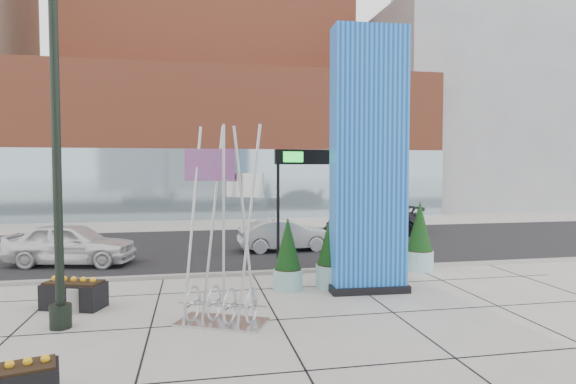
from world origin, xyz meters
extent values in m
plane|color=#9E9991|center=(0.00, 0.00, 0.00)|extent=(160.00, 160.00, 0.00)
cube|color=black|center=(0.00, 10.00, 0.01)|extent=(80.00, 12.00, 0.02)
cube|color=gray|center=(0.00, 4.00, 0.06)|extent=(80.00, 0.30, 0.12)
cube|color=brown|center=(1.00, 27.00, 5.50)|extent=(34.00, 10.00, 11.00)
cube|color=#8CA5B2|center=(1.00, 22.20, 2.50)|extent=(34.00, 0.60, 5.00)
cube|color=slate|center=(26.00, 32.00, 9.00)|extent=(20.00, 18.00, 18.00)
cube|color=#0C49BB|center=(4.12, 1.18, 3.92)|extent=(2.21, 0.97, 7.84)
cube|color=black|center=(4.12, 1.18, 0.11)|extent=(2.40, 1.15, 0.22)
cylinder|color=black|center=(-4.04, -0.62, 4.42)|extent=(0.20, 0.20, 8.85)
cylinder|color=black|center=(-4.04, -0.62, 0.28)|extent=(0.49, 0.49, 0.55)
cube|color=silver|center=(-0.35, -1.00, 0.03)|extent=(2.32, 1.82, 0.06)
cylinder|color=silver|center=(-1.01, -1.19, 2.36)|extent=(0.09, 0.09, 4.72)
cylinder|color=silver|center=(-0.63, -0.86, 2.36)|extent=(0.09, 0.09, 4.72)
cylinder|color=silver|center=(-0.26, -1.09, 2.36)|extent=(0.09, 0.09, 4.72)
cylinder|color=silver|center=(0.17, -0.81, 2.36)|extent=(0.09, 0.09, 4.72)
cylinder|color=silver|center=(0.41, -1.24, 2.36)|extent=(0.09, 0.09, 4.72)
torus|color=silver|center=(-1.06, -1.09, 0.45)|extent=(0.42, 0.81, 0.86)
torus|color=silver|center=(-0.59, -0.91, 0.45)|extent=(0.42, 0.81, 0.86)
torus|color=silver|center=(-0.11, -1.09, 0.45)|extent=(0.42, 0.81, 0.86)
torus|color=silver|center=(0.36, -0.91, 0.45)|extent=(0.42, 0.81, 0.86)
cube|color=red|center=(-0.63, -1.00, 3.78)|extent=(1.17, 0.48, 0.76)
cube|color=silver|center=(0.22, -0.91, 3.30)|extent=(0.84, 0.52, 0.57)
cylinder|color=gray|center=(-4.03, 0.58, 0.31)|extent=(0.32, 0.32, 0.63)
cylinder|color=black|center=(1.83, 3.66, 2.14)|extent=(0.10, 0.10, 4.27)
cube|color=black|center=(2.74, 3.66, 4.07)|extent=(2.04, 0.46, 0.51)
cube|color=#19D833|center=(2.34, 3.55, 4.07)|extent=(0.71, 0.12, 0.36)
cylinder|color=#8CBDBA|center=(7.00, 3.60, 0.35)|extent=(1.00, 1.00, 0.70)
cylinder|color=black|center=(7.00, 3.60, 0.70)|extent=(0.92, 0.92, 0.06)
cone|color=black|center=(7.00, 3.60, 1.61)|extent=(0.90, 0.90, 1.81)
cylinder|color=#8CBDBA|center=(3.20, 1.80, 0.36)|extent=(1.02, 1.02, 0.71)
cylinder|color=black|center=(3.20, 1.80, 0.71)|extent=(0.94, 0.94, 0.06)
cone|color=black|center=(3.20, 1.80, 1.63)|extent=(0.92, 0.92, 1.83)
cylinder|color=#8CBDBA|center=(1.80, 1.80, 0.31)|extent=(0.89, 0.89, 0.62)
cylinder|color=black|center=(1.80, 1.80, 0.62)|extent=(0.82, 0.82, 0.05)
cone|color=black|center=(1.80, 1.80, 1.42)|extent=(0.80, 0.80, 1.60)
cube|color=black|center=(-4.11, 1.00, 0.33)|extent=(1.72, 1.26, 0.66)
cube|color=black|center=(-4.11, 1.00, 0.69)|extent=(1.58, 1.12, 0.07)
cube|color=black|center=(-3.80, -4.43, 0.61)|extent=(1.39, 0.90, 0.06)
imported|color=white|center=(-5.57, 6.95, 0.81)|extent=(5.02, 2.81, 1.61)
imported|color=#B7BAC0|center=(3.02, 8.47, 0.70)|extent=(4.30, 1.65, 1.40)
imported|color=black|center=(8.38, 11.87, 0.79)|extent=(5.77, 3.21, 1.58)
camera|label=1|loc=(-0.98, -12.38, 3.73)|focal=30.00mm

